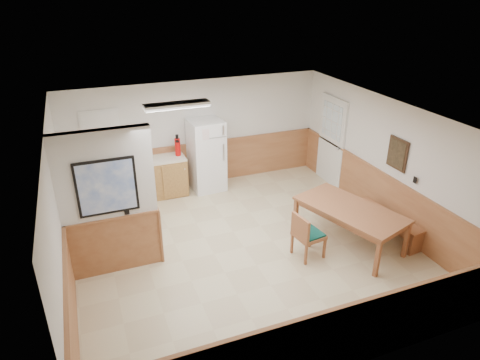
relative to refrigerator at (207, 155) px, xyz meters
name	(u,v)px	position (x,y,z in m)	size (l,w,h in m)	color
ground	(244,247)	(-0.12, -2.63, -0.83)	(6.00, 6.00, 0.00)	beige
ceiling	(245,117)	(-0.12, -2.63, 1.67)	(6.00, 6.00, 0.02)	white
back_wall	(196,134)	(-0.12, 0.37, 0.42)	(6.00, 0.02, 2.50)	silver
right_wall	(386,162)	(2.88, -2.63, 0.42)	(0.02, 6.00, 2.50)	silver
left_wall	(59,219)	(-3.12, -2.63, 0.42)	(0.02, 6.00, 2.50)	silver
wainscot_back	(198,164)	(-0.12, 0.35, -0.33)	(6.00, 0.04, 1.00)	#A86F43
wainscot_right	(380,197)	(2.86, -2.63, -0.33)	(0.04, 6.00, 1.00)	#A86F43
wainscot_left	(69,260)	(-3.10, -2.63, -0.33)	(0.04, 6.00, 1.00)	#A86F43
partition_wall	(109,205)	(-2.37, -2.43, 0.40)	(1.50, 0.20, 2.50)	silver
kitchen_counter	(150,178)	(-1.32, 0.05, -0.37)	(2.20, 0.61, 1.00)	#B3863F
exterior_door	(331,141)	(2.85, -0.73, 0.22)	(0.07, 1.02, 2.15)	silver
kitchen_window	(101,133)	(-2.22, 0.35, 0.72)	(0.80, 0.04, 1.00)	silver
wall_painting	(397,154)	(2.85, -2.93, 0.72)	(0.04, 0.50, 0.60)	#352315
fluorescent_fixture	(177,105)	(-0.92, -1.33, 1.61)	(1.20, 0.30, 0.09)	silver
refrigerator	(207,155)	(0.00, 0.00, 0.00)	(0.78, 0.75, 1.67)	white
dining_table	(350,212)	(1.74, -3.19, -0.17)	(1.55, 2.18, 0.75)	#A4623C
dining_bench	(388,219)	(2.61, -3.23, -0.49)	(0.51, 1.54, 0.45)	#A4623C
dining_chair	(305,233)	(0.77, -3.29, -0.34)	(0.71, 0.53, 0.85)	#A4623C
fire_extinguisher	(178,146)	(-0.64, 0.08, 0.28)	(0.15, 0.15, 0.49)	red
soap_bottle	(103,162)	(-2.28, 0.01, 0.19)	(0.08, 0.08, 0.25)	#167D2D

